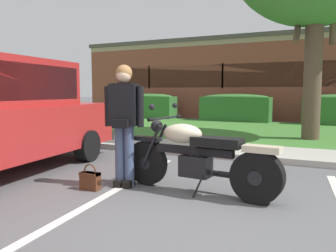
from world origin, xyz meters
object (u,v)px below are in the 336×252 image
Objects in this scene: motorcycle at (203,158)px; hedge_center_left at (235,107)px; handbag at (90,179)px; rider_person at (124,116)px; brick_building at (318,79)px; hedge_left at (151,106)px.

hedge_center_left is at bearing 102.87° from motorcycle.
handbag is at bearing -84.93° from hedge_center_left.
motorcycle is 1.57m from handbag.
rider_person is 4.74× the size of handbag.
brick_building is (2.04, 16.97, 1.87)m from handbag.
handbag is 12.37m from hedge_left.
hedge_left is at bearing 117.05° from rider_person.
handbag is 17.20m from brick_building.
hedge_center_left is (4.22, 0.00, -0.00)m from hedge_left.
motorcycle is at bearing -58.12° from hedge_left.
rider_person reaches higher than handbag.
brick_building is at bearing 62.20° from hedge_center_left.
hedge_left is 0.10× the size of brick_building.
handbag is 11.27m from hedge_center_left.
motorcycle is at bearing -77.13° from hedge_center_left.
motorcycle is 0.91× the size of hedge_left.
brick_building is (7.26, 5.76, 1.36)m from hedge_left.
hedge_left is (-6.67, 10.72, 0.17)m from motorcycle.
motorcycle is 0.74× the size of hedge_center_left.
rider_person is 16.73m from brick_building.
handbag is at bearing -131.62° from rider_person.
handbag is at bearing -65.05° from hedge_left.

